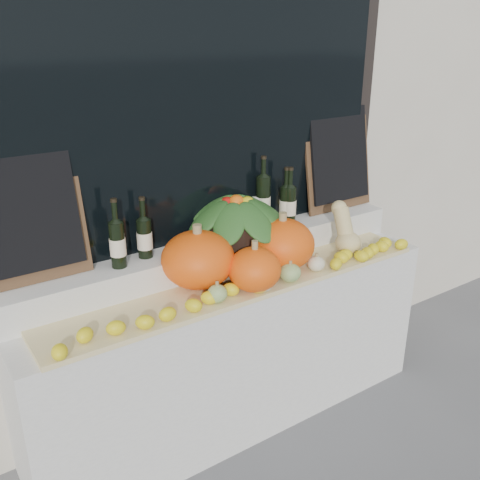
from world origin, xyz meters
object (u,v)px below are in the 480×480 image
Objects in this scene: pumpkin_right at (282,244)px; wine_bottle_tall at (263,201)px; produce_bowl at (236,216)px; butternut_squash at (345,232)px; pumpkin_left at (198,259)px.

wine_bottle_tall is at bearing 75.32° from pumpkin_right.
produce_bowl is at bearing -166.32° from wine_bottle_tall.
pumpkin_right is 1.19× the size of butternut_squash.
wine_bottle_tall is (-0.36, 0.30, 0.16)m from butternut_squash.
pumpkin_right is (0.47, -0.06, -0.01)m from pumpkin_left.
wine_bottle_tall reaches higher than butternut_squash.
butternut_squash is 0.71× the size of wine_bottle_tall.
pumpkin_right is at bearing -7.67° from pumpkin_left.
butternut_squash is 0.49m from wine_bottle_tall.
butternut_squash is at bearing -40.07° from wine_bottle_tall.
pumpkin_left is 0.48m from pumpkin_right.
produce_bowl is (-0.57, 0.25, 0.13)m from butternut_squash.
pumpkin_left is 1.26× the size of butternut_squash.
wine_bottle_tall reaches higher than produce_bowl.
pumpkin_left is at bearing -159.31° from wine_bottle_tall.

